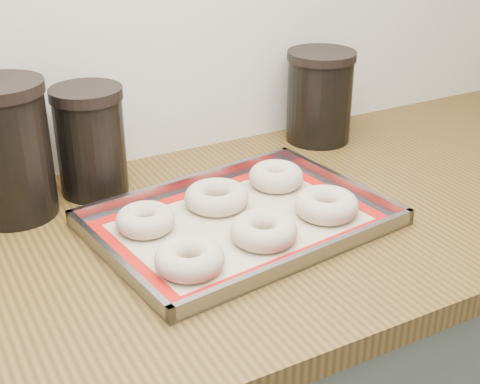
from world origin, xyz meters
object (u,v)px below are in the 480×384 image
bagel_front_right (326,205)px  canister_mid (91,141)px  bagel_back_mid (217,197)px  bagel_back_right (276,176)px  baking_tray (240,221)px  bagel_front_mid (264,231)px  bagel_back_left (145,220)px  canister_right (320,96)px  bagel_front_left (190,259)px  canister_left (8,150)px

bagel_front_right → canister_mid: 0.42m
bagel_back_mid → bagel_back_right: (0.13, 0.02, 0.00)m
baking_tray → bagel_back_right: bearing=36.1°
bagel_front_mid → canister_mid: size_ratio=0.55×
baking_tray → bagel_front_mid: (0.00, -0.07, 0.02)m
baking_tray → canister_mid: canister_mid is taller
bagel_front_right → bagel_back_mid: 0.19m
bagel_front_right → bagel_back_right: same height
bagel_back_mid → bagel_back_right: bagel_back_right is taller
bagel_front_right → bagel_back_right: 0.14m
baking_tray → bagel_back_left: (-0.14, 0.05, 0.02)m
bagel_back_mid → canister_right: bearing=28.8°
bagel_back_right → canister_mid: size_ratio=0.51×
bagel_back_left → bagel_front_mid: bearing=-39.1°
baking_tray → bagel_back_right: bagel_back_right is taller
baking_tray → bagel_front_mid: bagel_front_mid is taller
canister_mid → bagel_front_left: bearing=-83.6°
bagel_back_left → canister_mid: canister_mid is taller
bagel_back_right → bagel_front_mid: bearing=-126.8°
canister_right → baking_tray: bearing=-142.2°
baking_tray → bagel_back_left: 0.15m
bagel_front_left → canister_right: 0.58m
canister_left → canister_right: (0.64, 0.04, -0.02)m
bagel_back_right → canister_right: bearing=38.8°
baking_tray → canister_right: 0.42m
bagel_front_left → baking_tray: bearing=34.3°
bagel_front_right → canister_right: (0.19, 0.30, 0.07)m
bagel_front_right → canister_mid: canister_mid is taller
bagel_back_left → canister_right: bearing=23.4°
bagel_front_mid → canister_right: bearing=45.0°
bagel_back_mid → bagel_front_right: bearing=-38.3°
bagel_front_mid → canister_mid: (-0.17, 0.31, 0.07)m
bagel_back_left → canister_mid: 0.20m
bagel_front_mid → bagel_back_right: bearing=53.2°
bagel_front_right → canister_mid: (-0.31, 0.28, 0.07)m
canister_left → baking_tray: bearing=-34.8°
canister_left → canister_mid: canister_left is taller
bagel_back_right → canister_mid: 0.33m
bagel_back_left → canister_mid: (-0.02, 0.19, 0.07)m
bagel_back_mid → bagel_back_right: 0.13m
bagel_front_mid → bagel_back_right: 0.20m
canister_left → canister_mid: size_ratio=1.19×
canister_left → bagel_front_right: bearing=-30.2°
canister_mid → bagel_back_right: bearing=-26.8°
bagel_back_right → canister_left: 0.46m
bagel_back_mid → canister_left: 0.35m
bagel_front_mid → bagel_back_right: size_ratio=1.07×
bagel_front_mid → canister_left: 0.43m
bagel_front_right → canister_right: size_ratio=0.56×
baking_tray → bagel_front_mid: bearing=-86.8°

